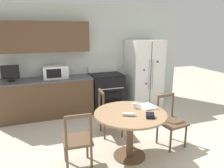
# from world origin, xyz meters

# --- Properties ---
(ground_plane) EXTENTS (14.00, 14.00, 0.00)m
(ground_plane) POSITION_xyz_m (0.00, 0.00, 0.00)
(ground_plane) COLOR beige
(back_wall) EXTENTS (5.20, 0.44, 2.60)m
(back_wall) POSITION_xyz_m (-0.30, 2.59, 1.44)
(back_wall) COLOR silver
(back_wall) RESTS_ON ground_plane
(kitchen_counter) EXTENTS (2.17, 0.64, 0.90)m
(kitchen_counter) POSITION_xyz_m (-1.13, 2.29, 0.45)
(kitchen_counter) COLOR brown
(kitchen_counter) RESTS_ON ground_plane
(refrigerator) EXTENTS (0.83, 0.77, 1.74)m
(refrigerator) POSITION_xyz_m (1.38, 2.21, 0.87)
(refrigerator) COLOR white
(refrigerator) RESTS_ON ground_plane
(oven_range) EXTENTS (0.78, 0.68, 1.08)m
(oven_range) POSITION_xyz_m (0.36, 2.26, 0.47)
(oven_range) COLOR black
(oven_range) RESTS_ON ground_plane
(microwave) EXTENTS (0.56, 0.35, 0.29)m
(microwave) POSITION_xyz_m (-0.87, 2.32, 1.04)
(microwave) COLOR white
(microwave) RESTS_ON kitchen_counter
(countertop_tv) EXTENTS (0.37, 0.16, 0.36)m
(countertop_tv) POSITION_xyz_m (-1.82, 2.32, 1.09)
(countertop_tv) COLOR black
(countertop_tv) RESTS_ON kitchen_counter
(dining_table) EXTENTS (1.12, 1.12, 0.76)m
(dining_table) POSITION_xyz_m (0.02, 0.07, 0.60)
(dining_table) COLOR #997551
(dining_table) RESTS_ON ground_plane
(dining_chair_left) EXTENTS (0.44, 0.44, 0.90)m
(dining_chair_left) POSITION_xyz_m (-0.82, 0.07, 0.43)
(dining_chair_left) COLOR brown
(dining_chair_left) RESTS_ON ground_plane
(dining_chair_right) EXTENTS (0.48, 0.48, 0.90)m
(dining_chair_right) POSITION_xyz_m (0.84, 0.17, 0.43)
(dining_chair_right) COLOR brown
(dining_chair_right) RESTS_ON ground_plane
(dining_chair_far) EXTENTS (0.45, 0.45, 0.90)m
(dining_chair_far) POSITION_xyz_m (-0.03, 0.91, 0.43)
(dining_chair_far) COLOR brown
(dining_chair_far) RESTS_ON ground_plane
(candle_glass) EXTENTS (0.08, 0.08, 0.09)m
(candle_glass) POSITION_xyz_m (0.16, 0.23, 0.80)
(candle_glass) COLOR silver
(candle_glass) RESTS_ON dining_table
(folded_napkin) EXTENTS (0.18, 0.13, 0.05)m
(folded_napkin) POSITION_xyz_m (-0.06, -0.04, 0.78)
(folded_napkin) COLOR silver
(folded_napkin) RESTS_ON dining_table
(wallet) EXTENTS (0.16, 0.16, 0.07)m
(wallet) POSITION_xyz_m (0.20, -0.21, 0.78)
(wallet) COLOR black
(wallet) RESTS_ON dining_table
(mail_stack) EXTENTS (0.25, 0.32, 0.02)m
(mail_stack) POSITION_xyz_m (0.39, 0.19, 0.77)
(mail_stack) COLOR white
(mail_stack) RESTS_ON dining_table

